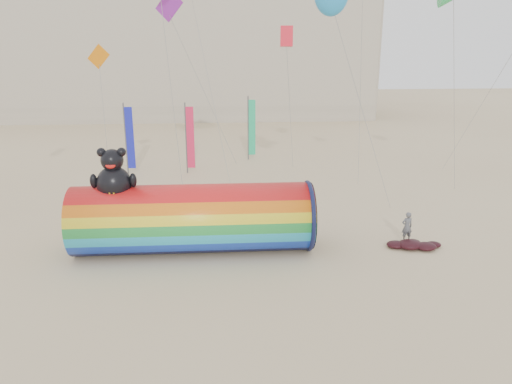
{
  "coord_description": "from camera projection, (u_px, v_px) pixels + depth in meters",
  "views": [
    {
      "loc": [
        -1.19,
        -21.54,
        9.4
      ],
      "look_at": [
        0.5,
        1.5,
        2.4
      ],
      "focal_mm": 35.0,
      "sensor_mm": 36.0,
      "label": 1
    }
  ],
  "objects": [
    {
      "name": "fabric_bundle",
      "position": [
        413.0,
        245.0,
        23.57
      ],
      "size": [
        2.62,
        1.35,
        0.41
      ],
      "color": "#3B0A12",
      "rests_on": "ground"
    },
    {
      "name": "windsock_assembly",
      "position": [
        193.0,
        217.0,
        22.9
      ],
      "size": [
        10.91,
        3.32,
        5.03
      ],
      "color": "red",
      "rests_on": "ground"
    },
    {
      "name": "hotel_building",
      "position": [
        133.0,
        34.0,
        63.4
      ],
      "size": [
        60.4,
        15.4,
        20.6
      ],
      "color": "#B7AD99",
      "rests_on": "ground"
    },
    {
      "name": "kite_handler",
      "position": [
        407.0,
        227.0,
        24.24
      ],
      "size": [
        0.59,
        0.42,
        1.5
      ],
      "primitive_type": "imported",
      "rotation": [
        0.0,
        0.0,
        3.27
      ],
      "color": "#55575C",
      "rests_on": "ground"
    },
    {
      "name": "ground",
      "position": [
        248.0,
        250.0,
        23.36
      ],
      "size": [
        160.0,
        160.0,
        0.0
      ],
      "primitive_type": "plane",
      "color": "#CCB58C",
      "rests_on": "ground"
    },
    {
      "name": "festival_banners",
      "position": [
        192.0,
        134.0,
        37.75
      ],
      "size": [
        9.8,
        4.22,
        5.2
      ],
      "color": "#59595E",
      "rests_on": "ground"
    }
  ]
}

